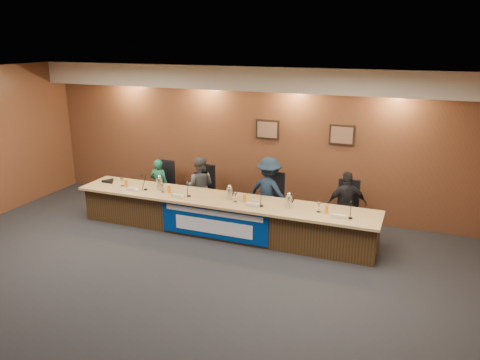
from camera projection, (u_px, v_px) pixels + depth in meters
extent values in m
plane|color=black|center=(160.00, 291.00, 7.25)|extent=(10.00, 10.00, 0.00)
cube|color=silver|center=(149.00, 81.00, 6.31)|extent=(10.00, 8.00, 0.04)
cube|color=brown|center=(251.00, 139.00, 10.34)|extent=(10.00, 0.04, 3.20)
cube|color=beige|center=(247.00, 78.00, 9.72)|extent=(10.00, 0.50, 0.50)
cube|color=#3A2713|center=(222.00, 217.00, 9.28)|extent=(6.00, 0.80, 0.70)
cube|color=tan|center=(221.00, 200.00, 9.13)|extent=(6.10, 0.95, 0.05)
cube|color=navy|center=(213.00, 223.00, 8.90)|extent=(2.20, 0.02, 0.65)
cube|color=silver|center=(213.00, 213.00, 8.83)|extent=(2.00, 0.01, 0.10)
cube|color=silver|center=(213.00, 227.00, 8.91)|extent=(1.60, 0.01, 0.28)
cube|color=black|center=(267.00, 130.00, 10.09)|extent=(0.52, 0.04, 0.42)
cube|color=black|center=(342.00, 135.00, 9.53)|extent=(0.52, 0.04, 0.42)
imported|color=#175F45|center=(159.00, 184.00, 10.53)|extent=(0.44, 0.30, 1.17)
imported|color=#47484C|center=(200.00, 186.00, 10.15)|extent=(0.74, 0.63, 1.32)
imported|color=#132235|center=(269.00, 192.00, 9.58)|extent=(1.05, 0.76, 1.45)
imported|color=black|center=(347.00, 205.00, 9.04)|extent=(0.84, 0.60, 1.32)
cube|color=black|center=(162.00, 187.00, 10.65)|extent=(0.51, 0.51, 0.08)
cube|color=black|center=(202.00, 193.00, 10.30)|extent=(0.51, 0.51, 0.08)
cube|color=black|center=(270.00, 202.00, 9.74)|extent=(0.54, 0.54, 0.08)
cube|color=black|center=(347.00, 212.00, 9.19)|extent=(0.51, 0.51, 0.08)
cube|color=white|center=(131.00, 189.00, 9.53)|extent=(0.24, 0.08, 0.10)
cylinder|color=black|center=(146.00, 189.00, 9.62)|extent=(0.07, 0.07, 0.02)
cylinder|color=orange|center=(126.00, 184.00, 9.78)|extent=(0.06, 0.06, 0.15)
cylinder|color=silver|center=(122.00, 182.00, 9.85)|extent=(0.08, 0.08, 0.18)
cube|color=white|center=(176.00, 196.00, 9.15)|extent=(0.24, 0.08, 0.10)
cylinder|color=black|center=(189.00, 196.00, 9.23)|extent=(0.07, 0.07, 0.02)
cylinder|color=orange|center=(169.00, 190.00, 9.41)|extent=(0.06, 0.06, 0.15)
cylinder|color=silver|center=(162.00, 188.00, 9.46)|extent=(0.08, 0.08, 0.18)
cube|color=white|center=(251.00, 205.00, 8.65)|extent=(0.24, 0.08, 0.10)
cylinder|color=black|center=(262.00, 206.00, 8.69)|extent=(0.07, 0.07, 0.02)
cylinder|color=orange|center=(245.00, 198.00, 8.90)|extent=(0.06, 0.06, 0.15)
cylinder|color=silver|center=(235.00, 197.00, 8.91)|extent=(0.08, 0.08, 0.18)
cube|color=white|center=(338.00, 216.00, 8.10)|extent=(0.24, 0.08, 0.10)
cylinder|color=black|center=(350.00, 218.00, 8.11)|extent=(0.07, 0.07, 0.02)
cylinder|color=orange|center=(327.00, 210.00, 8.32)|extent=(0.06, 0.06, 0.15)
cylinder|color=silver|center=(319.00, 207.00, 8.38)|extent=(0.08, 0.08, 0.18)
cylinder|color=silver|center=(160.00, 184.00, 9.59)|extent=(0.13, 0.13, 0.25)
cylinder|color=silver|center=(230.00, 194.00, 9.04)|extent=(0.12, 0.12, 0.23)
cylinder|color=silver|center=(289.00, 202.00, 8.60)|extent=(0.12, 0.12, 0.23)
cylinder|color=black|center=(109.00, 181.00, 10.13)|extent=(0.32, 0.32, 0.05)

